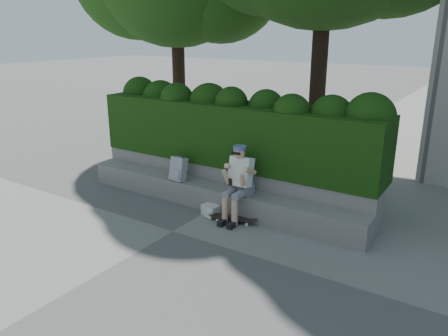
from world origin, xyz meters
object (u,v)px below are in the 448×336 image
Objects in this scene: backpack_ground at (211,210)px; skateboard at (233,218)px; person at (239,180)px; backpack_plaid at (178,169)px.

skateboard is at bearing 8.75° from backpack_ground.
person is 0.70m from skateboard.
backpack_plaid reaches higher than backpack_ground.
skateboard is 2.57× the size of backpack_ground.
skateboard is at bearing -94.00° from person.
backpack_plaid is 1.12m from backpack_ground.
person reaches higher than backpack_plaid.
backpack_ground reaches higher than skateboard.
person is 1.45m from backpack_plaid.
skateboard is 1.59m from backpack_plaid.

